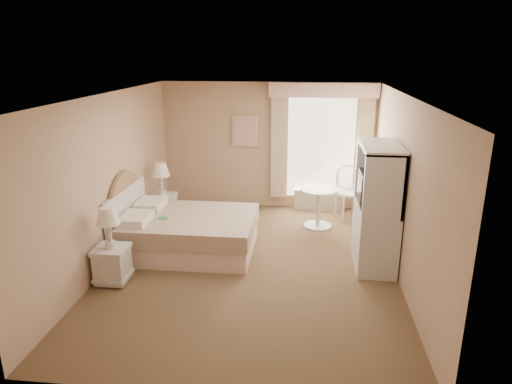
# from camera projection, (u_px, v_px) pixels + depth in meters

# --- Properties ---
(room) EXTENTS (4.21, 5.51, 2.51)m
(room) POSITION_uv_depth(u_px,v_px,m) (251.00, 185.00, 6.48)
(room) COLOR brown
(room) RESTS_ON ground
(window) EXTENTS (2.05, 0.22, 2.51)m
(window) POSITION_uv_depth(u_px,v_px,m) (321.00, 144.00, 8.86)
(window) COLOR white
(window) RESTS_ON room
(framed_art) EXTENTS (0.52, 0.04, 0.62)m
(framed_art) POSITION_uv_depth(u_px,v_px,m) (245.00, 131.00, 9.01)
(framed_art) COLOR #D3AD82
(framed_art) RESTS_ON room
(bed) EXTENTS (2.07, 1.56, 1.38)m
(bed) POSITION_uv_depth(u_px,v_px,m) (184.00, 231.00, 7.24)
(bed) COLOR #DB978E
(bed) RESTS_ON room
(nightstand_near) EXTENTS (0.44, 0.44, 1.07)m
(nightstand_near) POSITION_uv_depth(u_px,v_px,m) (111.00, 255.00, 6.23)
(nightstand_near) COLOR silver
(nightstand_near) RESTS_ON room
(nightstand_far) EXTENTS (0.47, 0.47, 1.13)m
(nightstand_far) POSITION_uv_depth(u_px,v_px,m) (162.00, 201.00, 8.39)
(nightstand_far) COLOR silver
(nightstand_far) RESTS_ON room
(round_table) EXTENTS (0.68, 0.68, 0.72)m
(round_table) POSITION_uv_depth(u_px,v_px,m) (319.00, 202.00, 8.18)
(round_table) COLOR silver
(round_table) RESTS_ON room
(cafe_chair) EXTENTS (0.61, 0.61, 1.01)m
(cafe_chair) POSITION_uv_depth(u_px,v_px,m) (349.00, 188.00, 8.62)
(cafe_chair) COLOR silver
(cafe_chair) RESTS_ON room
(armoire) EXTENTS (0.55, 1.10, 1.82)m
(armoire) POSITION_uv_depth(u_px,v_px,m) (376.00, 216.00, 6.66)
(armoire) COLOR silver
(armoire) RESTS_ON room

